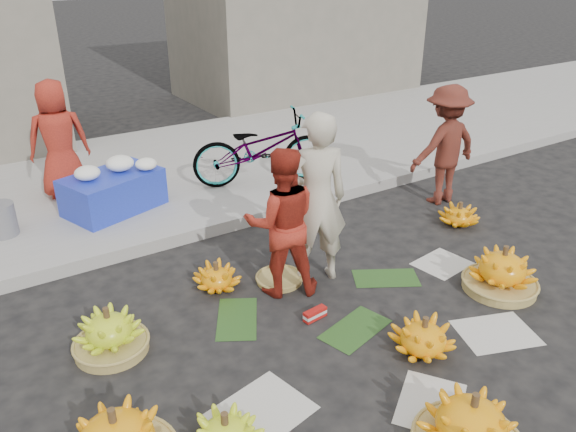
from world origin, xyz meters
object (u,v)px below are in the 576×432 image
vendor_cream (316,199)px  flower_table (114,189)px  banana_bunch_4 (502,271)px  bicycle (261,148)px

vendor_cream → flower_table: size_ratio=1.35×
banana_bunch_4 → vendor_cream: 1.93m
vendor_cream → flower_table: (-1.26, 2.47, -0.47)m
banana_bunch_4 → flower_table: (-2.65, 3.64, 0.18)m
vendor_cream → bicycle: size_ratio=0.92×
banana_bunch_4 → bicycle: 3.53m
banana_bunch_4 → flower_table: 4.51m
flower_table → bicycle: bearing=-24.7°
flower_table → vendor_cream: bearing=-81.8°
vendor_cream → flower_table: bearing=-44.4°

